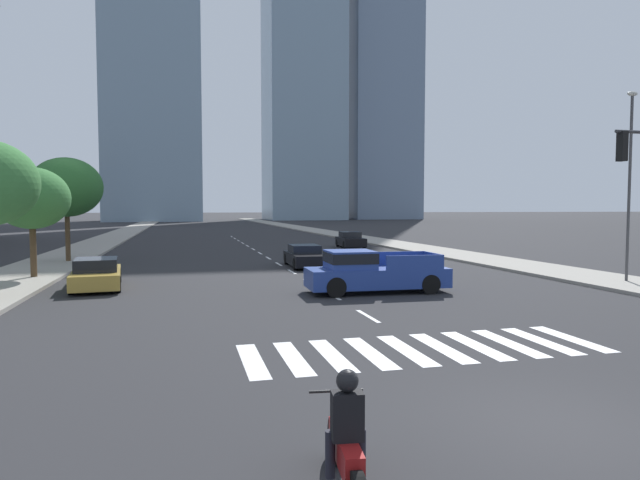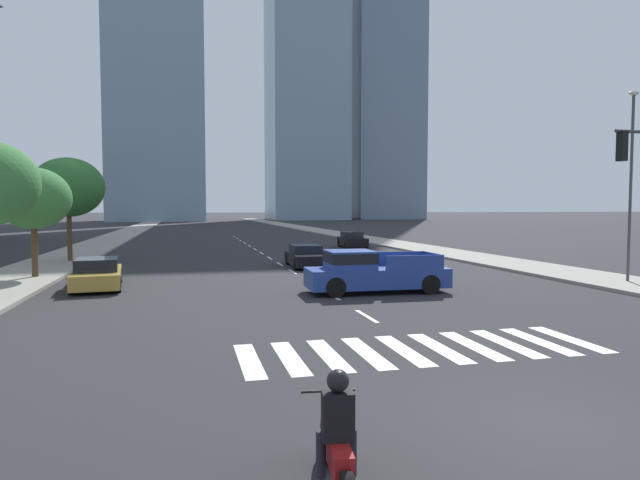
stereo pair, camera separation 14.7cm
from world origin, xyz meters
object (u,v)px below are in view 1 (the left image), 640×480
at_px(sedan_black_2, 305,257).
at_px(street_tree_third, 66,187).
at_px(street_tree_second, 32,198).
at_px(street_lamp_east, 630,173).
at_px(pickup_truck, 370,272).
at_px(sedan_gold_0, 97,274).
at_px(sedan_black_1, 350,240).
at_px(motorcycle_lead, 346,444).

distance_m(sedan_black_2, street_tree_third, 14.94).
bearing_deg(street_tree_second, street_lamp_east, -17.15).
xyz_separation_m(sedan_black_2, street_tree_second, (-13.38, -2.48, 3.18)).
distance_m(pickup_truck, sedan_gold_0, 11.27).
height_order(sedan_gold_0, street_lamp_east, street_lamp_east).
bearing_deg(street_tree_second, sedan_black_1, 38.26).
distance_m(motorcycle_lead, street_tree_third, 30.80).
bearing_deg(motorcycle_lead, sedan_black_2, -4.83).
height_order(street_lamp_east, street_tree_third, street_lamp_east).
bearing_deg(street_lamp_east, pickup_truck, 177.67).
relative_size(sedan_black_1, street_tree_third, 0.71).
distance_m(pickup_truck, street_tree_third, 20.85).
xyz_separation_m(motorcycle_lead, sedan_gold_0, (-5.28, 18.02, -0.00)).
bearing_deg(sedan_black_2, street_tree_third, -109.92).
xyz_separation_m(street_tree_second, street_tree_third, (0.00, 7.79, 0.79)).
distance_m(motorcycle_lead, sedan_black_1, 39.38).
bearing_deg(sedan_gold_0, motorcycle_lead, -169.26).
height_order(sedan_black_1, street_tree_second, street_tree_second).
xyz_separation_m(motorcycle_lead, pickup_truck, (5.31, 14.16, 0.23)).
relative_size(sedan_black_1, sedan_black_2, 0.96).
bearing_deg(motorcycle_lead, sedan_black_1, -10.80).
relative_size(motorcycle_lead, pickup_truck, 0.38).
bearing_deg(sedan_black_1, sedan_black_2, -22.40).
bearing_deg(street_tree_third, street_lamp_east, -31.58).
xyz_separation_m(sedan_black_2, street_tree_third, (-13.38, 5.31, 3.97)).
height_order(pickup_truck, sedan_gold_0, pickup_truck).
distance_m(sedan_gold_0, street_tree_third, 12.41).
height_order(street_tree_second, street_tree_third, street_tree_third).
height_order(street_lamp_east, street_tree_second, street_lamp_east).
relative_size(pickup_truck, sedan_gold_0, 1.17).
bearing_deg(motorcycle_lead, street_lamp_east, -44.41).
bearing_deg(street_lamp_east, sedan_black_1, 102.14).
distance_m(sedan_black_1, street_tree_third, 22.27).
distance_m(sedan_black_1, street_lamp_east, 24.78).
xyz_separation_m(motorcycle_lead, sedan_black_1, (11.82, 37.56, 0.03)).
bearing_deg(sedan_black_2, motorcycle_lead, -9.75).
bearing_deg(street_tree_second, motorcycle_lead, -68.48).
bearing_deg(pickup_truck, sedan_black_2, -85.76).
xyz_separation_m(sedan_gold_0, sedan_black_1, (17.10, 19.54, 0.03)).
height_order(sedan_gold_0, street_tree_second, street_tree_second).
height_order(sedan_black_2, street_lamp_east, street_lamp_east).
distance_m(pickup_truck, sedan_black_1, 24.29).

